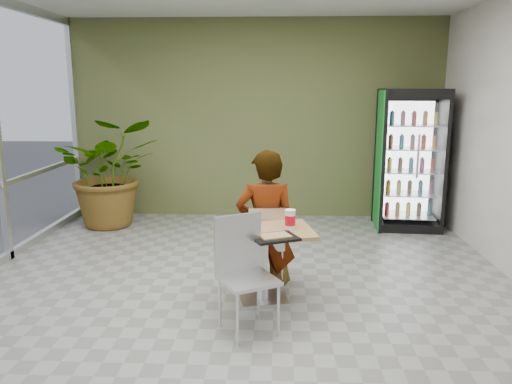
{
  "coord_description": "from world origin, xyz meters",
  "views": [
    {
      "loc": [
        0.36,
        -4.67,
        2.12
      ],
      "look_at": [
        0.13,
        0.64,
        1.0
      ],
      "focal_mm": 35.0,
      "sensor_mm": 36.0,
      "label": 1
    }
  ],
  "objects_px": {
    "chair_near": "(243,264)",
    "seated_woman": "(266,231)",
    "potted_plant": "(110,172)",
    "cafeteria_tray": "(275,238)",
    "dining_table": "(263,250)",
    "soda_cup": "(290,219)",
    "beverage_fridge": "(410,160)",
    "chair_far": "(266,239)"
  },
  "relations": [
    {
      "from": "seated_woman",
      "to": "soda_cup",
      "type": "bearing_deg",
      "value": 114.19
    },
    {
      "from": "dining_table",
      "to": "soda_cup",
      "type": "height_order",
      "value": "soda_cup"
    },
    {
      "from": "chair_near",
      "to": "cafeteria_tray",
      "type": "bearing_deg",
      "value": 12.6
    },
    {
      "from": "chair_near",
      "to": "cafeteria_tray",
      "type": "height_order",
      "value": "chair_near"
    },
    {
      "from": "soda_cup",
      "to": "potted_plant",
      "type": "bearing_deg",
      "value": 134.98
    },
    {
      "from": "beverage_fridge",
      "to": "potted_plant",
      "type": "distance_m",
      "value": 4.57
    },
    {
      "from": "chair_far",
      "to": "seated_woman",
      "type": "distance_m",
      "value": 0.09
    },
    {
      "from": "cafeteria_tray",
      "to": "chair_far",
      "type": "bearing_deg",
      "value": 96.8
    },
    {
      "from": "cafeteria_tray",
      "to": "dining_table",
      "type": "bearing_deg",
      "value": 109.83
    },
    {
      "from": "chair_near",
      "to": "beverage_fridge",
      "type": "xyz_separation_m",
      "value": [
        2.29,
        3.36,
        0.45
      ]
    },
    {
      "from": "chair_near",
      "to": "seated_woman",
      "type": "distance_m",
      "value": 1.07
    },
    {
      "from": "chair_far",
      "to": "chair_near",
      "type": "xyz_separation_m",
      "value": [
        -0.18,
        -1.01,
        0.08
      ]
    },
    {
      "from": "cafeteria_tray",
      "to": "potted_plant",
      "type": "distance_m",
      "value": 3.98
    },
    {
      "from": "dining_table",
      "to": "chair_far",
      "type": "bearing_deg",
      "value": 87.7
    },
    {
      "from": "soda_cup",
      "to": "cafeteria_tray",
      "type": "distance_m",
      "value": 0.4
    },
    {
      "from": "seated_woman",
      "to": "potted_plant",
      "type": "xyz_separation_m",
      "value": [
        -2.45,
        2.25,
        0.25
      ]
    },
    {
      "from": "chair_far",
      "to": "potted_plant",
      "type": "xyz_separation_m",
      "value": [
        -2.45,
        2.29,
        0.32
      ]
    },
    {
      "from": "soda_cup",
      "to": "beverage_fridge",
      "type": "relative_size",
      "value": 0.09
    },
    {
      "from": "seated_woman",
      "to": "beverage_fridge",
      "type": "distance_m",
      "value": 3.16
    },
    {
      "from": "chair_far",
      "to": "seated_woman",
      "type": "xyz_separation_m",
      "value": [
        -0.01,
        0.04,
        0.08
      ]
    },
    {
      "from": "potted_plant",
      "to": "chair_far",
      "type": "bearing_deg",
      "value": -43.03
    },
    {
      "from": "dining_table",
      "to": "potted_plant",
      "type": "distance_m",
      "value": 3.69
    },
    {
      "from": "dining_table",
      "to": "seated_woman",
      "type": "relative_size",
      "value": 0.6
    },
    {
      "from": "chair_near",
      "to": "beverage_fridge",
      "type": "relative_size",
      "value": 0.49
    },
    {
      "from": "soda_cup",
      "to": "cafeteria_tray",
      "type": "bearing_deg",
      "value": -112.45
    },
    {
      "from": "chair_near",
      "to": "soda_cup",
      "type": "relative_size",
      "value": 5.39
    },
    {
      "from": "chair_far",
      "to": "cafeteria_tray",
      "type": "xyz_separation_m",
      "value": [
        0.09,
        -0.77,
        0.25
      ]
    },
    {
      "from": "cafeteria_tray",
      "to": "potted_plant",
      "type": "height_order",
      "value": "potted_plant"
    },
    {
      "from": "chair_far",
      "to": "chair_near",
      "type": "bearing_deg",
      "value": 74.86
    },
    {
      "from": "seated_woman",
      "to": "dining_table",
      "type": "bearing_deg",
      "value": 83.87
    },
    {
      "from": "dining_table",
      "to": "cafeteria_tray",
      "type": "distance_m",
      "value": 0.4
    },
    {
      "from": "seated_woman",
      "to": "soda_cup",
      "type": "height_order",
      "value": "seated_woman"
    },
    {
      "from": "soda_cup",
      "to": "dining_table",
      "type": "bearing_deg",
      "value": -167.75
    },
    {
      "from": "chair_far",
      "to": "soda_cup",
      "type": "height_order",
      "value": "soda_cup"
    },
    {
      "from": "beverage_fridge",
      "to": "cafeteria_tray",
      "type": "bearing_deg",
      "value": -118.63
    },
    {
      "from": "soda_cup",
      "to": "beverage_fridge",
      "type": "height_order",
      "value": "beverage_fridge"
    },
    {
      "from": "dining_table",
      "to": "chair_near",
      "type": "relative_size",
      "value": 1.05
    },
    {
      "from": "dining_table",
      "to": "beverage_fridge",
      "type": "xyz_separation_m",
      "value": [
        2.13,
        2.81,
        0.51
      ]
    },
    {
      "from": "chair_near",
      "to": "seated_woman",
      "type": "xyz_separation_m",
      "value": [
        0.17,
        1.05,
        -0.01
      ]
    },
    {
      "from": "chair_near",
      "to": "chair_far",
      "type": "bearing_deg",
      "value": 50.95
    },
    {
      "from": "soda_cup",
      "to": "cafeteria_tray",
      "type": "xyz_separation_m",
      "value": [
        -0.15,
        -0.36,
        -0.08
      ]
    },
    {
      "from": "dining_table",
      "to": "seated_woman",
      "type": "height_order",
      "value": "seated_woman"
    }
  ]
}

